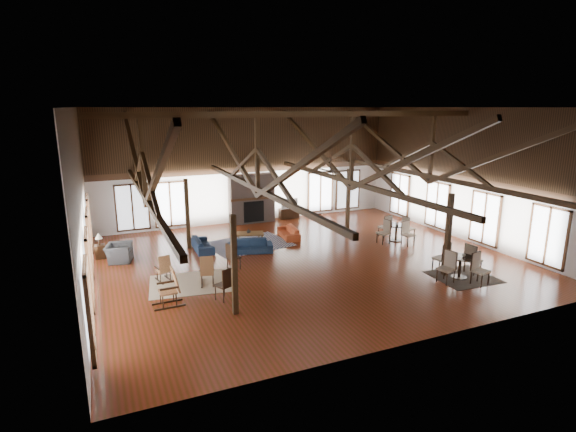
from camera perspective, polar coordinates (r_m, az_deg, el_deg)
name	(u,v)px	position (r m, az deg, el deg)	size (l,w,h in m)	color
floor	(306,260)	(18.20, 2.27, -5.62)	(16.00, 16.00, 0.00)	maroon
ceiling	(307,107)	(17.18, 2.46, 13.62)	(16.00, 14.00, 0.02)	black
wall_back	(249,166)	(23.88, -4.96, 6.38)	(16.00, 0.02, 6.00)	white
wall_front	(428,232)	(11.68, 17.37, -1.92)	(16.00, 0.02, 6.00)	white
wall_left	(81,204)	(15.78, -24.85, 1.39)	(0.02, 14.00, 6.00)	white
wall_right	(465,175)	(22.08, 21.51, 4.89)	(0.02, 14.00, 6.00)	white
roof_truss	(307,160)	(17.30, 2.39, 7.08)	(15.60, 14.07, 3.14)	black
post_grid	(306,224)	(17.76, 2.31, -0.97)	(8.16, 7.16, 3.05)	black
fireplace	(252,199)	(23.84, -4.62, 2.21)	(2.50, 0.69, 2.60)	#6F5D54
ceiling_fan	(331,171)	(16.68, 5.44, 5.76)	(1.60, 1.60, 0.75)	black
sofa_navy_front	(250,246)	(19.13, -4.85, -3.82)	(1.89, 0.74, 0.55)	#182943
sofa_navy_left	(203,244)	(19.70, -10.78, -3.55)	(0.70, 1.79, 0.52)	#16243D
sofa_orange	(288,232)	(21.20, 0.06, -2.08)	(0.68, 1.74, 0.51)	#B94823
coffee_table	(249,234)	(20.25, -5.01, -2.32)	(1.46, 1.01, 0.51)	brown
vase	(249,231)	(20.19, -5.03, -1.91)	(0.19, 0.19, 0.20)	#B2B2B2
armchair	(119,253)	(19.20, -20.67, -4.40)	(0.93, 1.07, 0.69)	#323335
side_table_lamp	(100,249)	(19.86, -22.78, -3.83)	(0.42, 0.42, 1.06)	black
rocking_chair_a	(164,269)	(16.49, -15.45, -6.52)	(0.56, 0.83, 0.98)	#A0683C
rocking_chair_b	(207,271)	(15.86, -10.24, -6.91)	(0.61, 0.89, 1.05)	#A0683C
rocking_chair_c	(171,288)	(14.51, -14.59, -8.79)	(0.97, 0.56, 1.23)	#A0683C
side_chair_a	(231,255)	(17.12, -7.21, -4.88)	(0.54, 0.54, 1.02)	black
side_chair_b	(226,282)	(14.47, -7.90, -8.26)	(0.63, 0.63, 1.10)	black
cafe_table_near	(460,263)	(17.36, 21.02, -5.59)	(2.19, 2.19, 1.12)	black
cafe_table_far	(396,230)	(21.19, 13.58, -1.70)	(2.07, 2.07, 1.06)	black
cup_near	(464,255)	(17.29, 21.43, -4.66)	(0.13, 0.13, 0.10)	#B2B2B2
cup_far	(397,224)	(21.09, 13.67, -0.97)	(0.14, 0.14, 0.11)	#B2B2B2
tv_console	(289,213)	(24.90, 0.13, 0.36)	(1.10, 0.41, 0.55)	black
television	(289,203)	(24.77, 0.10, 1.61)	(0.98, 0.13, 0.56)	#B2B2B2
rug_tan	(191,283)	(16.25, -12.17, -8.34)	(2.82, 2.22, 0.01)	tan
rug_navy	(249,244)	(20.33, -4.98, -3.56)	(3.49, 2.62, 0.01)	#191844
rug_dark	(463,277)	(17.65, 21.37, -7.21)	(2.13, 1.94, 0.01)	black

